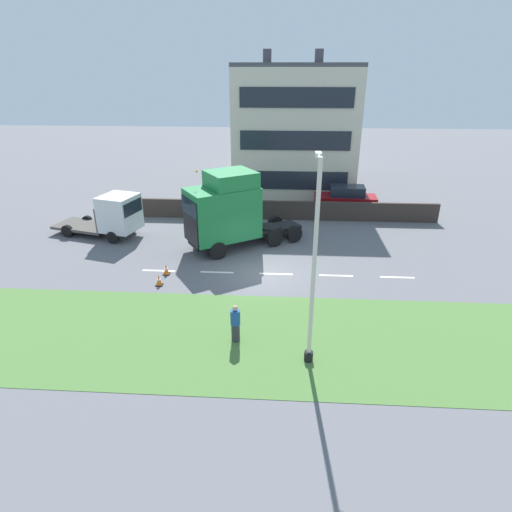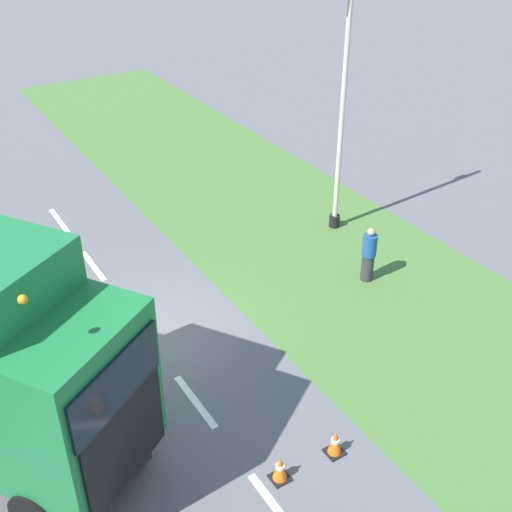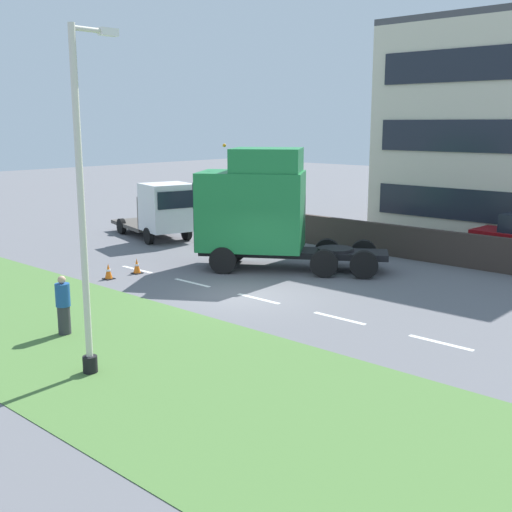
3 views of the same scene
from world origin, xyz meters
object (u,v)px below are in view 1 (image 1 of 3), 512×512
object	(u,v)px
lorry_cab	(227,211)
lamp_post	(313,276)
pedestrian	(235,324)
parked_car	(345,200)
traffic_cone_trailing	(159,280)
flatbed_truck	(114,215)
traffic_cone_lead	(166,270)

from	to	relation	value
lorry_cab	lamp_post	world-z (taller)	lamp_post
pedestrian	lorry_cab	bearing A→B (deg)	8.93
parked_car	traffic_cone_trailing	xyz separation A→B (m)	(-12.41, 10.86, -0.73)
pedestrian	flatbed_truck	bearing A→B (deg)	39.22
parked_car	pedestrian	xyz separation A→B (m)	(-16.93, 6.47, -0.22)
traffic_cone_trailing	lamp_post	bearing A→B (deg)	-127.42
lorry_cab	pedestrian	xyz separation A→B (m)	(-9.60, -1.51, -1.57)
lorry_cab	traffic_cone_lead	size ratio (longest dim) A/B	12.38
flatbed_truck	traffic_cone_trailing	distance (m)	8.01
flatbed_truck	traffic_cone_trailing	size ratio (longest dim) A/B	10.65
parked_car	lamp_post	xyz separation A→B (m)	(-17.97, 3.59, 2.52)
pedestrian	traffic_cone_lead	bearing A→B (deg)	36.91
lamp_post	pedestrian	world-z (taller)	lamp_post
lorry_cab	traffic_cone_lead	xyz separation A→B (m)	(-3.82, 2.83, -2.08)
flatbed_truck	parked_car	distance (m)	16.55
pedestrian	traffic_cone_trailing	size ratio (longest dim) A/B	2.81
pedestrian	traffic_cone_trailing	xyz separation A→B (m)	(4.52, 4.39, -0.51)
flatbed_truck	traffic_cone_trailing	world-z (taller)	flatbed_truck
lamp_post	pedestrian	xyz separation A→B (m)	(1.04, 2.88, -2.74)
lorry_cab	parked_car	size ratio (longest dim) A/B	1.54
lorry_cab	parked_car	bearing A→B (deg)	-80.45
lorry_cab	parked_car	distance (m)	10.92
parked_car	lamp_post	size ratio (longest dim) A/B	0.61
lorry_cab	pedestrian	size ratio (longest dim) A/B	4.40
traffic_cone_lead	traffic_cone_trailing	distance (m)	1.26
lorry_cab	parked_car	world-z (taller)	lorry_cab
lorry_cab	pedestrian	bearing A→B (deg)	155.88
traffic_cone_trailing	traffic_cone_lead	bearing A→B (deg)	-2.23
lamp_post	traffic_cone_trailing	world-z (taller)	lamp_post
parked_car	traffic_cone_lead	bearing A→B (deg)	138.79
parked_car	traffic_cone_trailing	bearing A→B (deg)	141.72
lamp_post	traffic_cone_lead	distance (m)	10.45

